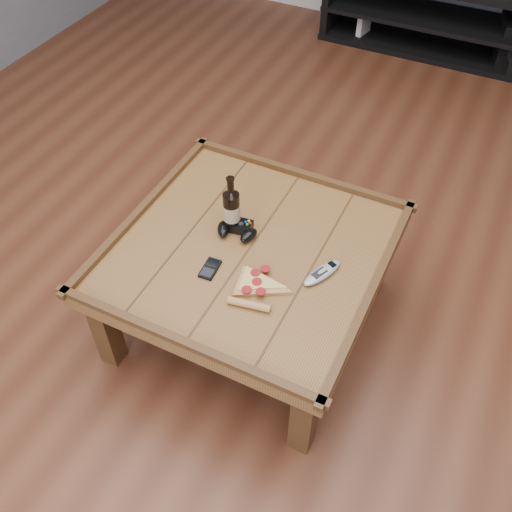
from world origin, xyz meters
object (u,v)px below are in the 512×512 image
at_px(media_console, 425,13).
at_px(pizza_slice, 256,287).
at_px(game_controller, 237,229).
at_px(game_console, 364,27).
at_px(beer_bottle, 232,209).
at_px(coffee_table, 250,259).
at_px(smartphone, 210,269).
at_px(remote_control, 322,273).

bearing_deg(media_console, pizza_slice, -87.88).
height_order(game_controller, game_console, game_controller).
bearing_deg(beer_bottle, pizza_slice, -47.19).
relative_size(pizza_slice, game_console, 1.49).
distance_m(coffee_table, media_console, 2.75).
height_order(media_console, beer_bottle, beer_bottle).
distance_m(game_controller, smartphone, 0.21).
height_order(coffee_table, game_controller, game_controller).
height_order(coffee_table, remote_control, same).
distance_m(pizza_slice, game_console, 2.92).
bearing_deg(remote_control, game_controller, -164.91).
height_order(pizza_slice, smartphone, pizza_slice).
bearing_deg(beer_bottle, media_console, 87.62).
distance_m(beer_bottle, smartphone, 0.25).
bearing_deg(coffee_table, game_controller, 147.09).
relative_size(remote_control, game_console, 0.92).
bearing_deg(smartphone, coffee_table, 58.35).
relative_size(game_controller, game_console, 0.88).
bearing_deg(beer_bottle, smartphone, -82.73).
relative_size(beer_bottle, remote_control, 1.35).
xyz_separation_m(coffee_table, game_console, (-0.41, 2.68, -0.30)).
bearing_deg(game_console, coffee_table, -69.83).
bearing_deg(pizza_slice, media_console, 81.67).
distance_m(coffee_table, remote_control, 0.31).
distance_m(smartphone, game_console, 2.89).
bearing_deg(game_console, beer_bottle, -72.01).
distance_m(coffee_table, pizza_slice, 0.21).
xyz_separation_m(coffee_table, media_console, (0.00, 2.75, -0.15)).
xyz_separation_m(beer_bottle, game_controller, (0.03, -0.02, -0.08)).
bearing_deg(smartphone, pizza_slice, -6.23).
bearing_deg(pizza_slice, beer_bottle, 122.36).
xyz_separation_m(game_controller, game_console, (-0.33, 2.63, -0.38)).
height_order(beer_bottle, smartphone, beer_bottle).
height_order(media_console, pizza_slice, media_console).
xyz_separation_m(media_console, beer_bottle, (-0.11, -2.68, 0.31)).
distance_m(beer_bottle, game_console, 2.67).
bearing_deg(media_console, game_controller, -91.67).
bearing_deg(game_controller, remote_control, -15.01).
relative_size(coffee_table, game_controller, 5.80).
bearing_deg(coffee_table, pizza_slice, -56.97).
relative_size(media_console, pizza_slice, 4.68).
height_order(pizza_slice, game_console, pizza_slice).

